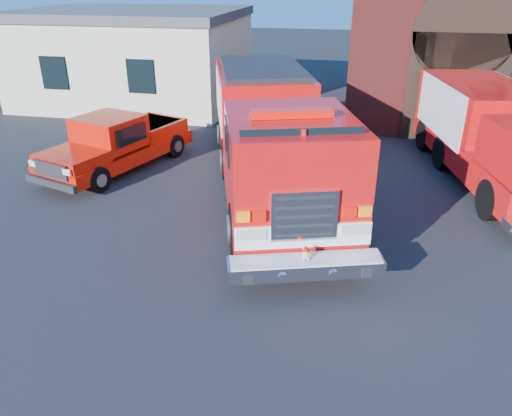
% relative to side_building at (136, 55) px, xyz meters
% --- Properties ---
extents(ground, '(100.00, 100.00, 0.00)m').
position_rel_side_building_xyz_m(ground, '(9.00, -13.00, -2.20)').
color(ground, black).
rests_on(ground, ground).
extents(parking_stripe_mid, '(0.12, 3.00, 0.01)m').
position_rel_side_building_xyz_m(parking_stripe_mid, '(15.50, -9.00, -2.20)').
color(parking_stripe_mid, yellow).
rests_on(parking_stripe_mid, ground).
extents(parking_stripe_far, '(0.12, 3.00, 0.01)m').
position_rel_side_building_xyz_m(parking_stripe_far, '(15.50, -6.00, -2.20)').
color(parking_stripe_far, yellow).
rests_on(parking_stripe_far, ground).
extents(side_building, '(10.20, 8.20, 4.35)m').
position_rel_side_building_xyz_m(side_building, '(0.00, 0.00, 0.00)').
color(side_building, beige).
rests_on(side_building, ground).
extents(fire_engine, '(5.98, 11.02, 3.27)m').
position_rel_side_building_xyz_m(fire_engine, '(8.64, -10.21, -0.51)').
color(fire_engine, black).
rests_on(fire_engine, ground).
extents(pickup_truck, '(3.62, 5.90, 1.82)m').
position_rel_side_building_xyz_m(pickup_truck, '(3.37, -9.37, -1.34)').
color(pickup_truck, black).
rests_on(pickup_truck, ground).
extents(secondary_truck, '(4.16, 8.77, 2.73)m').
position_rel_side_building_xyz_m(secondary_truck, '(15.12, -7.92, -0.71)').
color(secondary_truck, black).
rests_on(secondary_truck, ground).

